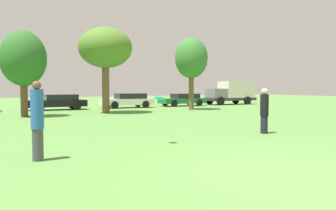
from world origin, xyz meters
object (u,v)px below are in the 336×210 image
(frisbee, at_px, (159,98))
(delivery_truck_grey, at_px, (232,92))
(person_thrower, at_px, (37,120))
(parked_car_black, at_px, (58,102))
(person_catcher, at_px, (264,110))
(tree_1, at_px, (23,59))
(parked_car_white, at_px, (128,100))
(tree_3, at_px, (191,59))
(parked_car_green, at_px, (183,99))
(tree_2, at_px, (105,49))

(frisbee, distance_m, delivery_truck_grey, 25.98)
(frisbee, bearing_deg, delivery_truck_grey, 45.00)
(person_thrower, distance_m, parked_car_black, 19.35)
(person_thrower, bearing_deg, person_catcher, 0.00)
(tree_1, bearing_deg, frisbee, -78.83)
(tree_1, relative_size, parked_car_white, 1.12)
(person_catcher, distance_m, parked_car_white, 18.07)
(tree_3, relative_size, parked_car_white, 1.24)
(person_catcher, bearing_deg, tree_1, -65.80)
(parked_car_black, xyz_separation_m, delivery_truck_grey, (17.77, 0.11, 0.65))
(tree_3, bearing_deg, frisbee, -126.77)
(tree_3, relative_size, parked_car_green, 1.27)
(person_catcher, distance_m, delivery_truck_grey, 22.75)
(person_thrower, distance_m, tree_3, 19.68)
(tree_2, bearing_deg, delivery_truck_grey, 18.73)
(parked_car_green, xyz_separation_m, delivery_truck_grey, (6.05, 0.03, 0.66))
(person_thrower, xyz_separation_m, parked_car_white, (10.15, 18.82, -0.32))
(frisbee, height_order, tree_3, tree_3)
(parked_car_white, bearing_deg, person_catcher, 86.08)
(parked_car_black, bearing_deg, person_catcher, 104.69)
(frisbee, xyz_separation_m, parked_car_white, (6.52, 18.20, -0.78))
(person_catcher, relative_size, tree_1, 0.34)
(tree_1, relative_size, tree_3, 0.90)
(person_catcher, xyz_separation_m, tree_3, (5.27, 13.08, 3.16))
(tree_2, xyz_separation_m, tree_3, (7.18, 0.22, -0.38))
(person_thrower, relative_size, tree_3, 0.34)
(tree_1, height_order, tree_2, tree_2)
(tree_1, height_order, delivery_truck_grey, tree_1)
(tree_2, distance_m, parked_car_black, 6.77)
(person_catcher, relative_size, delivery_truck_grey, 0.31)
(delivery_truck_grey, bearing_deg, tree_2, 20.71)
(person_thrower, height_order, frisbee, person_thrower)
(person_thrower, bearing_deg, tree_2, 59.21)
(person_catcher, xyz_separation_m, parked_car_white, (1.86, 17.98, -0.24))
(frisbee, height_order, tree_2, tree_2)
(frisbee, relative_size, parked_car_white, 0.07)
(person_catcher, xyz_separation_m, frisbee, (-4.67, -0.22, 0.54))
(tree_2, xyz_separation_m, parked_car_white, (3.77, 5.12, -3.77))
(parked_car_black, height_order, parked_car_white, parked_car_white)
(tree_3, height_order, parked_car_green, tree_3)
(person_thrower, relative_size, tree_1, 0.37)
(person_thrower, bearing_deg, frisbee, 3.95)
(parked_car_black, distance_m, parked_car_green, 11.72)
(person_catcher, bearing_deg, tree_3, -117.74)
(person_catcher, relative_size, parked_car_black, 0.39)
(delivery_truck_grey, bearing_deg, person_catcher, 54.92)
(parked_car_green, bearing_deg, delivery_truck_grey, -177.73)
(parked_car_black, bearing_deg, tree_2, 114.60)
(person_thrower, relative_size, tree_2, 0.33)
(tree_3, relative_size, parked_car_black, 1.28)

